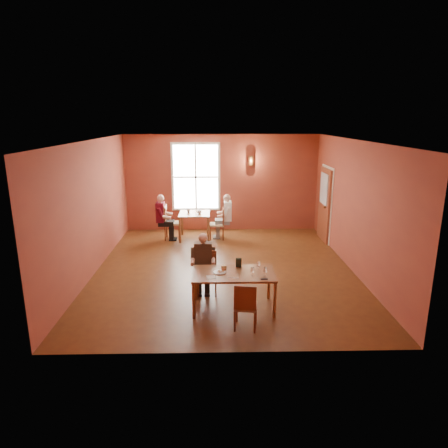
{
  "coord_description": "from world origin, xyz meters",
  "views": [
    {
      "loc": [
        -0.21,
        -8.89,
        3.47
      ],
      "look_at": [
        0.0,
        0.2,
        1.05
      ],
      "focal_mm": 32.0,
      "sensor_mm": 36.0,
      "label": 1
    }
  ],
  "objects_px": {
    "diner_main": "(207,267)",
    "chair_diner_white": "(217,224)",
    "diner_white": "(218,218)",
    "diner_maroon": "(171,218)",
    "main_table": "(233,290)",
    "chair_empty": "(246,305)",
    "chair_diner_main": "(207,274)",
    "second_table": "(195,226)",
    "chair_diner_maroon": "(173,222)"
  },
  "relations": [
    {
      "from": "chair_empty",
      "to": "chair_diner_maroon",
      "type": "distance_m",
      "value": 5.5
    },
    {
      "from": "diner_main",
      "to": "chair_diner_white",
      "type": "xyz_separation_m",
      "value": [
        0.22,
        3.87,
        -0.13
      ]
    },
    {
      "from": "chair_empty",
      "to": "chair_diner_maroon",
      "type": "height_order",
      "value": "chair_diner_maroon"
    },
    {
      "from": "second_table",
      "to": "diner_white",
      "type": "bearing_deg",
      "value": 0.0
    },
    {
      "from": "diner_main",
      "to": "chair_empty",
      "type": "height_order",
      "value": "diner_main"
    },
    {
      "from": "chair_empty",
      "to": "diner_white",
      "type": "relative_size",
      "value": 0.66
    },
    {
      "from": "chair_diner_main",
      "to": "diner_main",
      "type": "relative_size",
      "value": 0.73
    },
    {
      "from": "diner_main",
      "to": "second_table",
      "type": "bearing_deg",
      "value": -83.65
    },
    {
      "from": "chair_diner_main",
      "to": "chair_diner_white",
      "type": "relative_size",
      "value": 0.94
    },
    {
      "from": "second_table",
      "to": "chair_diner_maroon",
      "type": "relative_size",
      "value": 0.87
    },
    {
      "from": "diner_maroon",
      "to": "chair_diner_maroon",
      "type": "bearing_deg",
      "value": 90.0
    },
    {
      "from": "diner_maroon",
      "to": "second_table",
      "type": "bearing_deg",
      "value": 90.0
    },
    {
      "from": "diner_main",
      "to": "diner_white",
      "type": "relative_size",
      "value": 0.93
    },
    {
      "from": "chair_diner_main",
      "to": "diner_maroon",
      "type": "height_order",
      "value": "diner_maroon"
    },
    {
      "from": "diner_main",
      "to": "chair_diner_maroon",
      "type": "relative_size",
      "value": 1.15
    },
    {
      "from": "diner_white",
      "to": "chair_diner_maroon",
      "type": "bearing_deg",
      "value": 90.0
    },
    {
      "from": "chair_diner_main",
      "to": "second_table",
      "type": "distance_m",
      "value": 3.86
    },
    {
      "from": "chair_diner_white",
      "to": "diner_white",
      "type": "distance_m",
      "value": 0.18
    },
    {
      "from": "chair_diner_main",
      "to": "second_table",
      "type": "height_order",
      "value": "chair_diner_main"
    },
    {
      "from": "main_table",
      "to": "chair_empty",
      "type": "xyz_separation_m",
      "value": [
        0.18,
        -0.73,
        0.06
      ]
    },
    {
      "from": "chair_diner_main",
      "to": "diner_white",
      "type": "bearing_deg",
      "value": -93.72
    },
    {
      "from": "second_table",
      "to": "chair_empty",
      "type": "bearing_deg",
      "value": -78.01
    },
    {
      "from": "main_table",
      "to": "diner_maroon",
      "type": "bearing_deg",
      "value": 109.75
    },
    {
      "from": "diner_white",
      "to": "diner_main",
      "type": "bearing_deg",
      "value": 176.3
    },
    {
      "from": "main_table",
      "to": "chair_diner_maroon",
      "type": "height_order",
      "value": "chair_diner_maroon"
    },
    {
      "from": "diner_main",
      "to": "chair_diner_main",
      "type": "bearing_deg",
      "value": -90.0
    },
    {
      "from": "main_table",
      "to": "chair_empty",
      "type": "distance_m",
      "value": 0.75
    },
    {
      "from": "diner_main",
      "to": "second_table",
      "type": "xyz_separation_m",
      "value": [
        -0.43,
        3.87,
        -0.2
      ]
    },
    {
      "from": "second_table",
      "to": "chair_diner_white",
      "type": "bearing_deg",
      "value": 0.0
    },
    {
      "from": "chair_diner_main",
      "to": "chair_diner_white",
      "type": "distance_m",
      "value": 3.84
    },
    {
      "from": "chair_diner_white",
      "to": "diner_maroon",
      "type": "distance_m",
      "value": 1.34
    },
    {
      "from": "chair_diner_main",
      "to": "diner_maroon",
      "type": "distance_m",
      "value": 4.0
    },
    {
      "from": "chair_empty",
      "to": "diner_white",
      "type": "bearing_deg",
      "value": 103.7
    },
    {
      "from": "chair_diner_main",
      "to": "diner_maroon",
      "type": "bearing_deg",
      "value": -73.86
    },
    {
      "from": "diner_main",
      "to": "chair_diner_maroon",
      "type": "height_order",
      "value": "diner_main"
    },
    {
      "from": "main_table",
      "to": "diner_maroon",
      "type": "xyz_separation_m",
      "value": [
        -1.61,
        4.49,
        0.3
      ]
    },
    {
      "from": "chair_diner_main",
      "to": "chair_empty",
      "type": "distance_m",
      "value": 1.53
    },
    {
      "from": "second_table",
      "to": "diner_main",
      "type": "bearing_deg",
      "value": -83.65
    },
    {
      "from": "main_table",
      "to": "chair_diner_main",
      "type": "xyz_separation_m",
      "value": [
        -0.5,
        0.65,
        0.08
      ]
    },
    {
      "from": "chair_empty",
      "to": "chair_diner_maroon",
      "type": "relative_size",
      "value": 0.82
    },
    {
      "from": "second_table",
      "to": "diner_maroon",
      "type": "height_order",
      "value": "diner_maroon"
    },
    {
      "from": "diner_maroon",
      "to": "chair_diner_main",
      "type": "bearing_deg",
      "value": 16.14
    },
    {
      "from": "main_table",
      "to": "diner_maroon",
      "type": "distance_m",
      "value": 4.78
    },
    {
      "from": "second_table",
      "to": "chair_diner_main",
      "type": "bearing_deg",
      "value": -83.6
    },
    {
      "from": "chair_diner_main",
      "to": "second_table",
      "type": "relative_size",
      "value": 0.97
    },
    {
      "from": "chair_diner_white",
      "to": "diner_maroon",
      "type": "xyz_separation_m",
      "value": [
        -1.33,
        0.0,
        0.19
      ]
    },
    {
      "from": "diner_white",
      "to": "diner_maroon",
      "type": "distance_m",
      "value": 1.36
    },
    {
      "from": "diner_white",
      "to": "diner_maroon",
      "type": "relative_size",
      "value": 0.98
    },
    {
      "from": "diner_main",
      "to": "diner_white",
      "type": "bearing_deg",
      "value": -93.7
    },
    {
      "from": "diner_main",
      "to": "second_table",
      "type": "relative_size",
      "value": 1.33
    }
  ]
}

